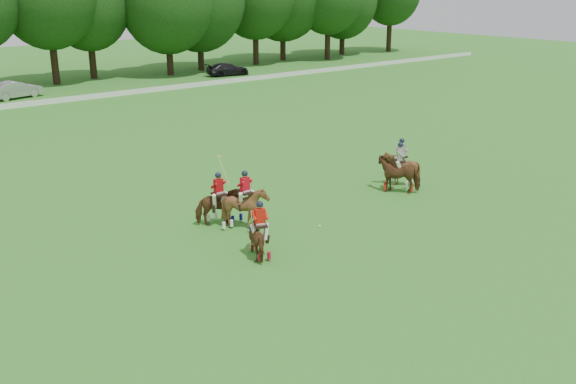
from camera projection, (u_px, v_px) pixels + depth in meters
ground at (353, 257)px, 23.82m from camera, size 180.00×180.00×0.00m
boundary_rail at (22, 104)px, 51.74m from camera, size 120.00×0.10×0.44m
car_mid at (16, 90)px, 55.47m from camera, size 4.77×2.56×1.49m
car_right at (228, 69)px, 68.72m from camera, size 4.88×2.56×1.35m
polo_red_a at (260, 237)px, 23.63m from camera, size 1.33×1.86×2.16m
polo_red_b at (219, 207)px, 26.61m from camera, size 1.61×1.38×2.85m
polo_red_c at (245, 207)px, 26.38m from camera, size 1.43×1.61×2.45m
polo_stripe_a at (399, 173)px, 30.99m from camera, size 2.06×2.17×2.43m
polo_stripe_b at (400, 168)px, 31.87m from camera, size 1.42×1.58×2.40m
polo_ball at (320, 226)px, 26.64m from camera, size 0.09×0.09×0.09m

